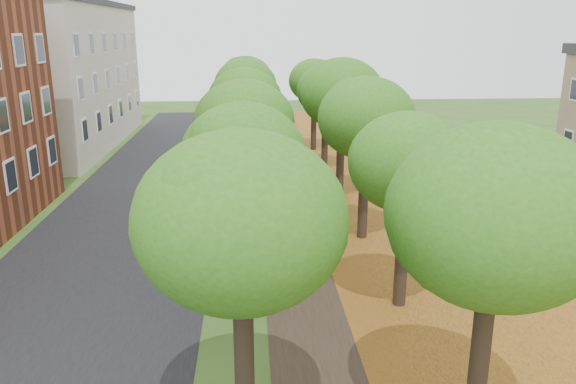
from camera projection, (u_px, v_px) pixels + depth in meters
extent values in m
cube|color=black|center=(131.00, 219.00, 25.68)|extent=(8.00, 70.00, 0.01)
cube|color=black|center=(294.00, 216.00, 26.18)|extent=(3.20, 70.00, 0.01)
cube|color=olive|center=(399.00, 213.00, 26.52)|extent=(7.50, 70.00, 0.01)
cube|color=black|center=(561.00, 203.00, 28.04)|extent=(9.00, 16.00, 0.01)
cylinder|color=black|center=(244.00, 369.00, 11.15)|extent=(0.40, 0.40, 3.67)
ellipsoid|color=#2A6314|center=(241.00, 222.00, 10.29)|extent=(3.89, 3.89, 3.31)
cylinder|color=black|center=(246.00, 254.00, 16.90)|extent=(0.40, 0.40, 3.67)
ellipsoid|color=#2A6314|center=(243.00, 153.00, 16.04)|extent=(3.89, 3.89, 3.31)
cylinder|color=black|center=(246.00, 197.00, 22.65)|extent=(0.40, 0.40, 3.67)
ellipsoid|color=#2A6314|center=(244.00, 121.00, 21.79)|extent=(3.89, 3.89, 3.31)
cylinder|color=black|center=(246.00, 164.00, 28.40)|extent=(0.40, 0.40, 3.67)
ellipsoid|color=#2A6314|center=(245.00, 102.00, 27.55)|extent=(3.89, 3.89, 3.31)
cylinder|color=black|center=(247.00, 141.00, 34.16)|extent=(0.40, 0.40, 3.67)
ellipsoid|color=#2A6314|center=(245.00, 90.00, 33.30)|extent=(3.89, 3.89, 3.31)
cylinder|color=black|center=(247.00, 125.00, 39.91)|extent=(0.40, 0.40, 3.67)
ellipsoid|color=#2A6314|center=(246.00, 81.00, 39.05)|extent=(3.89, 3.89, 3.31)
cylinder|color=black|center=(479.00, 360.00, 11.47)|extent=(0.40, 0.40, 3.67)
ellipsoid|color=#2A6314|center=(495.00, 216.00, 10.61)|extent=(3.89, 3.89, 3.31)
cylinder|color=black|center=(402.00, 250.00, 17.22)|extent=(0.40, 0.40, 3.67)
ellipsoid|color=#2A6314|center=(408.00, 151.00, 16.36)|extent=(3.89, 3.89, 3.31)
cylinder|color=black|center=(363.00, 195.00, 22.97)|extent=(0.40, 0.40, 3.67)
ellipsoid|color=#2A6314|center=(366.00, 120.00, 22.11)|extent=(3.89, 3.89, 3.31)
cylinder|color=black|center=(340.00, 162.00, 28.72)|extent=(0.40, 0.40, 3.67)
ellipsoid|color=#2A6314|center=(342.00, 101.00, 27.86)|extent=(3.89, 3.89, 3.31)
cylinder|color=black|center=(325.00, 140.00, 34.47)|extent=(0.40, 0.40, 3.67)
ellipsoid|color=#2A6314|center=(326.00, 89.00, 33.62)|extent=(3.89, 3.89, 3.31)
cylinder|color=black|center=(314.00, 124.00, 40.23)|extent=(0.40, 0.40, 3.67)
ellipsoid|color=#2A6314|center=(314.00, 81.00, 39.37)|extent=(3.89, 3.89, 3.31)
cube|color=beige|center=(43.00, 78.00, 40.92)|extent=(10.00, 20.00, 10.00)
cube|color=#2D2D33|center=(34.00, 3.00, 39.48)|extent=(10.30, 20.30, 0.40)
imported|color=#A9A9AE|center=(576.00, 227.00, 22.52)|extent=(4.39, 1.95, 1.47)
imported|color=maroon|center=(574.00, 229.00, 22.64)|extent=(3.76, 1.40, 1.23)
imported|color=#323237|center=(500.00, 181.00, 29.26)|extent=(5.44, 2.92, 1.50)
imported|color=silver|center=(479.00, 169.00, 32.42)|extent=(4.54, 2.19, 1.25)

